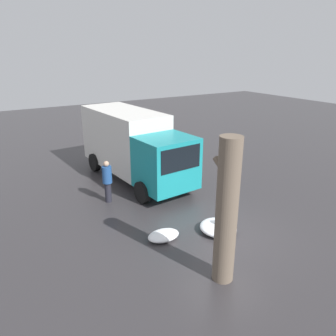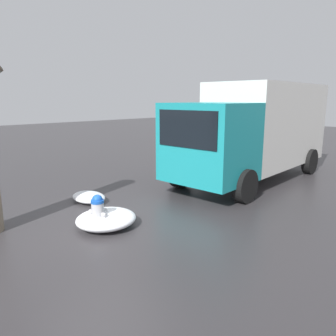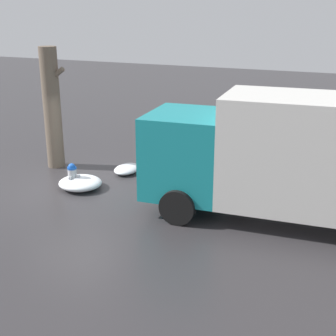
{
  "view_description": "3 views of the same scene",
  "coord_description": "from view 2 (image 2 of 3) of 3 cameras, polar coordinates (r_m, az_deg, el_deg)",
  "views": [
    {
      "loc": [
        -7.19,
        6.6,
        5.83
      ],
      "look_at": [
        3.56,
        0.01,
        1.29
      ],
      "focal_mm": 35.0,
      "sensor_mm": 36.0,
      "label": 1
    },
    {
      "loc": [
        -3.32,
        -5.67,
        2.69
      ],
      "look_at": [
        2.69,
        0.76,
        0.81
      ],
      "focal_mm": 35.0,
      "sensor_mm": 36.0,
      "label": 2
    },
    {
      "loc": [
        7.78,
        -10.82,
        5.11
      ],
      "look_at": [
        3.21,
        -0.28,
        1.15
      ],
      "focal_mm": 50.0,
      "sensor_mm": 36.0,
      "label": 3
    }
  ],
  "objects": [
    {
      "name": "ground_plane",
      "position": [
        7.09,
        -11.98,
        -10.52
      ],
      "size": [
        60.0,
        60.0,
        0.0
      ],
      "primitive_type": "plane",
      "color": "#333033"
    },
    {
      "name": "fire_hydrant",
      "position": [
        6.96,
        -12.1,
        -7.51
      ],
      "size": [
        0.37,
        0.47,
        0.77
      ],
      "rotation": [
        0.0,
        0.0,
        0.24
      ],
      "color": "#B7B7BC",
      "rests_on": "ground_plane"
    },
    {
      "name": "delivery_truck",
      "position": [
        11.31,
        15.14,
        6.66
      ],
      "size": [
        7.12,
        2.9,
        3.17
      ],
      "rotation": [
        0.0,
        0.0,
        1.65
      ],
      "color": "teal",
      "rests_on": "ground_plane"
    },
    {
      "name": "pedestrian",
      "position": [
        11.26,
        0.98,
        3.15
      ],
      "size": [
        0.38,
        0.38,
        1.74
      ],
      "rotation": [
        0.0,
        0.0,
        2.65
      ],
      "color": "#23232D",
      "rests_on": "ground_plane"
    },
    {
      "name": "snow_pile_by_hydrant",
      "position": [
        8.96,
        -13.62,
        -4.95
      ],
      "size": [
        0.76,
        1.08,
        0.25
      ],
      "color": "white",
      "rests_on": "ground_plane"
    },
    {
      "name": "snow_pile_curbside",
      "position": [
        7.18,
        -10.7,
        -8.7
      ],
      "size": [
        1.29,
        1.22,
        0.34
      ],
      "color": "white",
      "rests_on": "ground_plane"
    }
  ]
}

